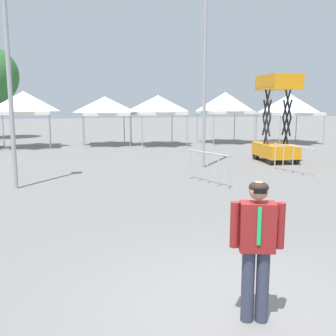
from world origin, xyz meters
name	(u,v)px	position (x,y,z in m)	size (l,w,h in m)	color
ground_plane	(236,308)	(0.00, 0.00, 0.00)	(140.00, 140.00, 0.00)	slate
canopy_tent_behind_right	(24,103)	(-4.37, 21.00, 2.73)	(3.07, 3.07, 3.43)	#9E9EA3
canopy_tent_center	(105,106)	(0.52, 21.11, 2.53)	(2.98, 2.98, 3.13)	#9E9EA3
canopy_tent_behind_left	(158,105)	(3.80, 20.19, 2.59)	(3.21, 3.21, 3.21)	#9E9EA3
canopy_tent_far_right	(225,103)	(8.62, 20.63, 2.73)	(3.19, 3.19, 3.46)	#9E9EA3
canopy_tent_right_of_center	(290,105)	(12.72, 19.24, 2.62)	(3.38, 3.38, 3.33)	#9E9EA3
scissor_lift	(276,136)	(7.38, 11.74, 1.20)	(1.62, 2.43, 3.96)	black
person_foreground	(257,242)	(0.08, -0.34, 1.03)	(0.62, 0.36, 1.78)	#33384C
light_pole_near_lift	(205,37)	(3.56, 11.03, 5.35)	(0.36, 0.36, 9.54)	#9E9EA3
light_pole_opposite_side	(7,42)	(-3.66, 8.67, 4.50)	(0.36, 0.36, 7.89)	#9E9EA3
crowd_barrier_mid_lot	(208,162)	(2.53, 7.78, 0.75)	(0.74, 2.00, 1.08)	#B7BABF
crowd_barrier_by_lift	(293,154)	(6.45, 8.84, 0.75)	(0.49, 2.06, 1.08)	#B7BABF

